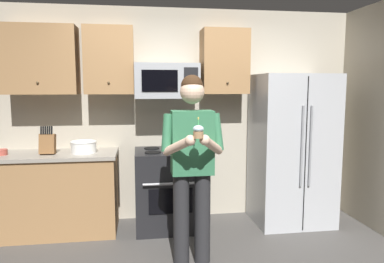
{
  "coord_description": "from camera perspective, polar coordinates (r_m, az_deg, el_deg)",
  "views": [
    {
      "loc": [
        -0.48,
        -2.76,
        1.65
      ],
      "look_at": [
        -0.0,
        0.45,
        1.25
      ],
      "focal_mm": 33.79,
      "sensor_mm": 36.0,
      "label": 1
    }
  ],
  "objects": [
    {
      "name": "counter_left",
      "position": [
        4.42,
        -21.07,
        -9.05
      ],
      "size": [
        1.44,
        0.66,
        0.92
      ],
      "color": "#9E7247",
      "rests_on": "ground"
    },
    {
      "name": "cupcake",
      "position": [
        2.94,
        0.94,
        0.0
      ],
      "size": [
        0.09,
        0.09,
        0.17
      ],
      "color": "#A87F56"
    },
    {
      "name": "bowl_small_colored",
      "position": [
        4.42,
        -27.9,
        -2.88
      ],
      "size": [
        0.13,
        0.13,
        0.06
      ],
      "color": "#B24C3F",
      "rests_on": "counter_left"
    },
    {
      "name": "wall_back",
      "position": [
        4.55,
        -2.38,
        2.61
      ],
      "size": [
        4.4,
        0.1,
        2.6
      ],
      "primitive_type": "cube",
      "color": "#B7AD99",
      "rests_on": "ground"
    },
    {
      "name": "knife_block",
      "position": [
        4.26,
        -21.85,
        -1.77
      ],
      "size": [
        0.16,
        0.15,
        0.32
      ],
      "color": "brown",
      "rests_on": "counter_left"
    },
    {
      "name": "cabinet_row_upper",
      "position": [
        4.31,
        -11.91,
        10.86
      ],
      "size": [
        2.78,
        0.36,
        0.76
      ],
      "color": "#9E7247"
    },
    {
      "name": "person",
      "position": [
        3.31,
        0.0,
        -4.41
      ],
      "size": [
        0.6,
        0.48,
        1.76
      ],
      "color": "#262628",
      "rests_on": "ground"
    },
    {
      "name": "oven_range",
      "position": [
        4.3,
        -3.78,
        -9.02
      ],
      "size": [
        0.76,
        0.7,
        0.93
      ],
      "color": "black",
      "rests_on": "ground"
    },
    {
      "name": "bowl_large_white",
      "position": [
        4.22,
        -16.73,
        -2.29
      ],
      "size": [
        0.29,
        0.29,
        0.13
      ],
      "color": "white",
      "rests_on": "counter_left"
    },
    {
      "name": "microwave",
      "position": [
        4.26,
        -4.05,
        7.95
      ],
      "size": [
        0.74,
        0.41,
        0.4
      ],
      "color": "#9EA0A5"
    },
    {
      "name": "refrigerator",
      "position": [
        4.54,
        15.48,
        -2.75
      ],
      "size": [
        0.9,
        0.75,
        1.8
      ],
      "color": "#B7BABF",
      "rests_on": "ground"
    }
  ]
}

